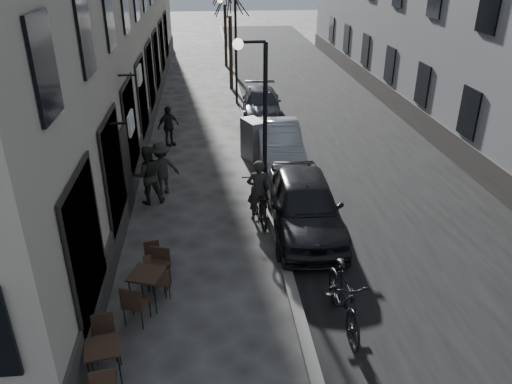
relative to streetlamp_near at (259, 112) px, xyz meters
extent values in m
plane|color=#3C3936|center=(0.17, -6.00, -3.16)|extent=(120.00, 120.00, 0.00)
cube|color=black|center=(4.02, 10.00, -3.16)|extent=(7.30, 60.00, 0.00)
cube|color=slate|center=(0.37, 10.00, -3.10)|extent=(0.25, 60.00, 0.12)
cylinder|color=black|center=(0.17, 0.00, -0.66)|extent=(0.12, 0.12, 5.00)
cylinder|color=black|center=(-0.18, 0.00, 1.84)|extent=(0.70, 0.08, 0.08)
sphere|color=#FFF2CC|center=(-0.53, 0.00, 1.79)|extent=(0.28, 0.28, 0.28)
cylinder|color=black|center=(0.17, 12.00, -0.66)|extent=(0.12, 0.12, 5.00)
sphere|color=#FFF2CC|center=(-0.53, 12.00, 1.79)|extent=(0.28, 0.28, 0.28)
cylinder|color=black|center=(0.07, 15.00, -1.21)|extent=(0.20, 0.20, 3.90)
cylinder|color=black|center=(0.07, 21.00, -1.21)|extent=(0.20, 0.20, 3.90)
cube|color=#2F1F15|center=(-3.43, -5.86, -2.43)|extent=(0.71, 0.71, 0.04)
cylinder|color=black|center=(-3.64, -6.16, -2.80)|extent=(0.02, 0.02, 0.71)
cylinder|color=black|center=(-3.13, -6.07, -2.80)|extent=(0.02, 0.02, 0.71)
cylinder|color=black|center=(-3.72, -5.65, -2.80)|extent=(0.02, 0.02, 0.71)
cylinder|color=black|center=(-3.21, -5.57, -2.80)|extent=(0.02, 0.02, 0.71)
cube|color=#2F1F15|center=(-2.84, -3.79, -2.35)|extent=(0.85, 0.85, 0.04)
cylinder|color=black|center=(-3.20, -3.98, -2.77)|extent=(0.03, 0.03, 0.78)
cylinder|color=black|center=(-2.66, -4.15, -2.77)|extent=(0.03, 0.03, 0.78)
cylinder|color=black|center=(-3.02, -3.44, -2.77)|extent=(0.03, 0.03, 0.78)
cylinder|color=black|center=(-2.48, -3.61, -2.77)|extent=(0.03, 0.03, 0.78)
cube|color=#2F1F15|center=(-2.70, -3.07, -2.50)|extent=(0.66, 0.66, 0.04)
cylinder|color=black|center=(-2.87, -3.35, -2.84)|extent=(0.02, 0.02, 0.64)
cylinder|color=black|center=(-2.42, -3.24, -2.84)|extent=(0.02, 0.02, 0.64)
cylinder|color=black|center=(-2.98, -2.90, -2.84)|extent=(0.02, 0.02, 0.64)
cylinder|color=black|center=(-2.53, -2.79, -2.84)|extent=(0.02, 0.02, 0.64)
cube|color=slate|center=(0.27, 4.40, -2.39)|extent=(0.91, 1.16, 1.54)
imported|color=black|center=(-0.03, -0.14, -2.60)|extent=(0.93, 2.18, 1.12)
imported|color=#292624|center=(-0.03, -0.14, -2.25)|extent=(0.70, 0.50, 1.83)
imported|color=#282622|center=(-3.25, 1.23, -2.23)|extent=(1.03, 0.87, 1.86)
imported|color=#2A2825|center=(-2.88, 1.83, -2.29)|extent=(1.28, 1.02, 1.73)
imported|color=black|center=(-2.92, 6.19, -2.35)|extent=(1.00, 0.88, 1.62)
imported|color=black|center=(1.17, -0.90, -2.36)|extent=(2.05, 4.76, 1.60)
imported|color=gray|center=(1.17, 4.13, -2.44)|extent=(1.66, 4.41, 1.44)
imported|color=#34363E|center=(1.17, 9.66, -2.54)|extent=(2.06, 4.42, 1.25)
imported|color=black|center=(1.24, -4.86, -2.49)|extent=(0.67, 2.24, 1.34)
camera|label=1|loc=(-1.39, -12.85, 3.94)|focal=35.00mm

